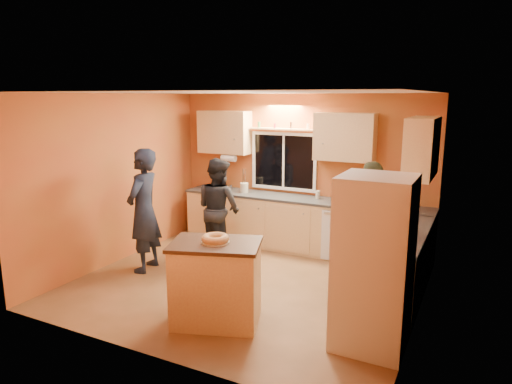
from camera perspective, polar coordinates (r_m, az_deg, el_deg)
The scene contains 14 objects.
ground at distance 6.45m, azimuth -1.26°, elevation -11.45°, with size 4.50×4.50×0.00m, color brown.
room_shell at distance 6.31m, azimuth 1.39°, elevation 3.34°, with size 4.54×4.04×2.61m.
back_counter at distance 7.75m, azimuth 4.72°, elevation -3.90°, with size 4.23×0.62×0.90m.
right_counter at distance 6.16m, azimuth 17.47°, elevation -8.66°, with size 0.62×1.84×0.90m.
refrigerator at distance 4.81m, azimuth 14.49°, elevation -8.62°, with size 0.72×0.70×1.80m, color silver.
island at distance 5.29m, azimuth -5.00°, elevation -11.17°, with size 1.16×0.96×0.96m.
bundt_pastry at distance 5.11m, azimuth -5.11°, elevation -5.82°, with size 0.31×0.31×0.09m, color #B7874B.
person_left at distance 6.89m, azimuth -13.85°, elevation -2.26°, with size 0.67×0.44×1.83m, color black.
person_center at distance 7.28m, azimuth -4.69°, elevation -2.05°, with size 0.78×0.61×1.61m, color black.
person_right at distance 6.31m, azimuth 13.99°, elevation -4.04°, with size 1.01×0.42×1.72m, color #343823.
mixing_bowl at distance 7.32m, azimuth 11.39°, elevation -1.05°, with size 0.38×0.38×0.09m, color black.
utensil_crock at distance 7.99m, azimuth -1.48°, elevation 0.55°, with size 0.14×0.14×0.17m, color beige.
potted_plant at distance 5.49m, azimuth 17.44°, elevation -4.66°, with size 0.26×0.22×0.28m, color gray.
red_box at distance 6.46m, azimuth 18.11°, elevation -3.22°, with size 0.16×0.12×0.07m, color maroon.
Camera 1 is at (2.78, -5.23, 2.55)m, focal length 32.00 mm.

